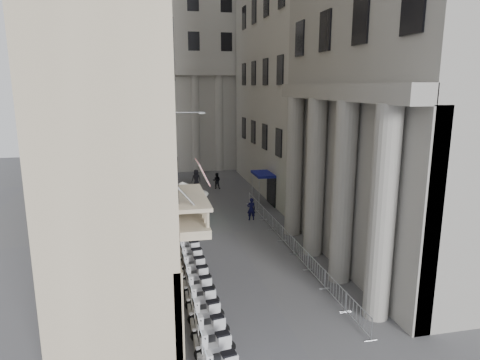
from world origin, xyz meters
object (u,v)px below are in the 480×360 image
Objects in this scene: info_kiosk at (173,208)px; street_lamp at (179,152)px; security_tent at (180,188)px; pedestrian_a at (251,209)px; pedestrian_b at (217,181)px.

street_lamp is at bearing 88.17° from info_kiosk.
pedestrian_a is at bearing -8.81° from security_tent.
security_tent is 11.69m from pedestrian_b.
street_lamp is at bearing -37.69° from pedestrian_a.
street_lamp reaches higher than security_tent.
pedestrian_a reaches higher than pedestrian_b.
security_tent is 2.02× the size of info_kiosk.
info_kiosk is at bearing -9.74° from pedestrian_a.
street_lamp reaches higher than pedestrian_b.
street_lamp is at bearing 86.46° from security_tent.
info_kiosk is at bearing 141.76° from security_tent.
pedestrian_a is at bearing 112.40° from pedestrian_b.
street_lamp is 4.63× the size of pedestrian_a.
street_lamp is (0.23, 3.67, 2.35)m from security_tent.
security_tent is 1.91m from info_kiosk.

